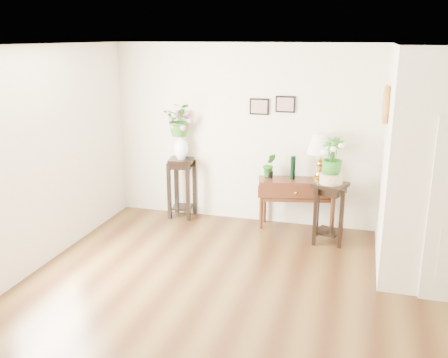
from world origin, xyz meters
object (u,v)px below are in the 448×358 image
at_px(console_table, 297,204).
at_px(plant_stand_b, 329,213).
at_px(plant_stand_a, 182,188).
at_px(table_lamp, 320,158).

bearing_deg(console_table, plant_stand_b, -49.80).
xyz_separation_m(console_table, plant_stand_a, (-1.90, 0.04, 0.10)).
relative_size(plant_stand_a, plant_stand_b, 1.11).
height_order(table_lamp, plant_stand_b, table_lamp).
bearing_deg(plant_stand_a, plant_stand_b, -10.11).
relative_size(table_lamp, plant_stand_b, 0.83).
xyz_separation_m(plant_stand_a, plant_stand_b, (2.40, -0.43, -0.05)).
bearing_deg(table_lamp, console_table, 180.00).
bearing_deg(plant_stand_b, table_lamp, 116.45).
distance_m(plant_stand_a, plant_stand_b, 2.44).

